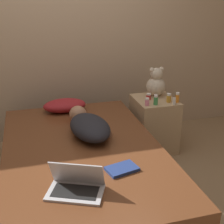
# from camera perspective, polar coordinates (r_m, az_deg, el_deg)

# --- Properties ---
(ground_plane) EXTENTS (12.00, 12.00, 0.00)m
(ground_plane) POSITION_cam_1_polar(r_m,az_deg,el_deg) (2.89, -5.06, -14.98)
(ground_plane) COLOR #937551
(wall_back) EXTENTS (8.00, 0.06, 2.60)m
(wall_back) POSITION_cam_1_polar(r_m,az_deg,el_deg) (3.66, -9.77, 14.77)
(wall_back) COLOR tan
(wall_back) RESTS_ON ground_plane
(bed) EXTENTS (1.32, 2.09, 0.49)m
(bed) POSITION_cam_1_polar(r_m,az_deg,el_deg) (2.76, -5.23, -10.93)
(bed) COLOR #2D2319
(bed) RESTS_ON ground_plane
(nightstand) EXTENTS (0.43, 0.49, 0.59)m
(nightstand) POSITION_cam_1_polar(r_m,az_deg,el_deg) (3.56, 7.64, -2.14)
(nightstand) COLOR tan
(nightstand) RESTS_ON ground_plane
(pillow) EXTENTS (0.45, 0.27, 0.14)m
(pillow) POSITION_cam_1_polar(r_m,az_deg,el_deg) (3.37, -8.66, 1.20)
(pillow) COLOR maroon
(pillow) RESTS_ON bed
(person_lying) EXTENTS (0.40, 0.72, 0.18)m
(person_lying) POSITION_cam_1_polar(r_m,az_deg,el_deg) (2.81, -4.32, -2.47)
(person_lying) COLOR black
(person_lying) RESTS_ON bed
(laptop) EXTENTS (0.42, 0.34, 0.21)m
(laptop) POSITION_cam_1_polar(r_m,az_deg,el_deg) (2.08, -6.61, -13.18)
(laptop) COLOR silver
(laptop) RESTS_ON bed
(teddy_bear) EXTENTS (0.21, 0.21, 0.33)m
(teddy_bear) POSITION_cam_1_polar(r_m,az_deg,el_deg) (3.52, 8.04, 5.19)
(teddy_bear) COLOR beige
(teddy_bear) RESTS_ON nightstand
(bottle_pink) EXTENTS (0.04, 0.04, 0.08)m
(bottle_pink) POSITION_cam_1_polar(r_m,az_deg,el_deg) (3.24, 6.45, 1.87)
(bottle_pink) COLOR pink
(bottle_pink) RESTS_ON nightstand
(bottle_amber) EXTENTS (0.05, 0.05, 0.10)m
(bottle_amber) POSITION_cam_1_polar(r_m,az_deg,el_deg) (3.37, 10.35, 2.56)
(bottle_amber) COLOR gold
(bottle_amber) RESTS_ON nightstand
(bottle_green) EXTENTS (0.05, 0.05, 0.11)m
(bottle_green) POSITION_cam_1_polar(r_m,az_deg,el_deg) (3.26, 8.02, 2.21)
(bottle_green) COLOR #3D8E4C
(bottle_green) RESTS_ON nightstand
(bottle_orange) EXTENTS (0.04, 0.04, 0.11)m
(bottle_orange) POSITION_cam_1_polar(r_m,az_deg,el_deg) (3.37, 11.86, 2.61)
(bottle_orange) COLOR orange
(bottle_orange) RESTS_ON nightstand
(bottle_red) EXTENTS (0.05, 0.05, 0.07)m
(bottle_red) POSITION_cam_1_polar(r_m,az_deg,el_deg) (3.41, 6.72, 2.80)
(bottle_red) COLOR #B72D2D
(bottle_red) RESTS_ON nightstand
(bottle_white) EXTENTS (0.03, 0.03, 0.07)m
(bottle_white) POSITION_cam_1_polar(r_m,az_deg,el_deg) (3.31, 11.32, 1.95)
(bottle_white) COLOR white
(bottle_white) RESTS_ON nightstand
(book) EXTENTS (0.25, 0.20, 0.02)m
(book) POSITION_cam_1_polar(r_m,az_deg,el_deg) (2.31, 1.83, -10.35)
(book) COLOR navy
(book) RESTS_ON bed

